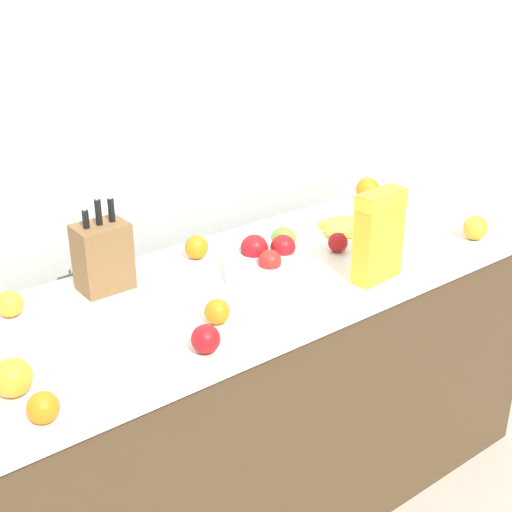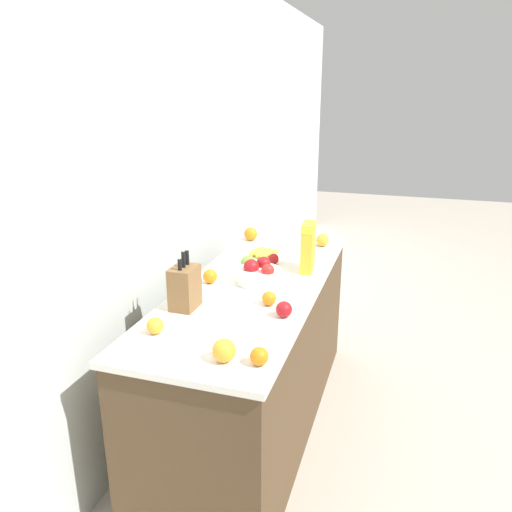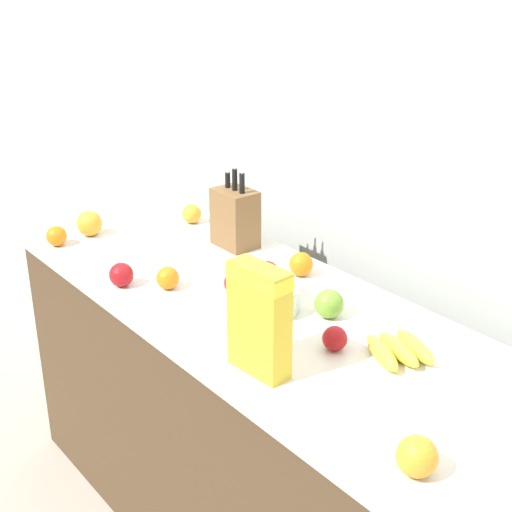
# 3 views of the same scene
# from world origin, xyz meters

# --- Properties ---
(ground_plane) EXTENTS (14.00, 14.00, 0.00)m
(ground_plane) POSITION_xyz_m (0.00, 0.00, 0.00)
(ground_plane) COLOR #B2A899
(wall_back) EXTENTS (9.00, 0.06, 2.60)m
(wall_back) POSITION_xyz_m (0.00, 0.55, 1.30)
(wall_back) COLOR silver
(wall_back) RESTS_ON ground_plane
(counter) EXTENTS (1.95, 0.68, 0.88)m
(counter) POSITION_xyz_m (0.00, 0.00, 0.44)
(counter) COLOR #4C3823
(counter) RESTS_ON ground_plane
(knife_block) EXTENTS (0.15, 0.11, 0.31)m
(knife_block) POSITION_xyz_m (-0.42, 0.21, 0.98)
(knife_block) COLOR brown
(knife_block) RESTS_ON counter
(cereal_box) EXTENTS (0.16, 0.08, 0.27)m
(cereal_box) POSITION_xyz_m (0.24, -0.23, 1.03)
(cereal_box) COLOR gold
(cereal_box) RESTS_ON counter
(fruit_bowl) EXTENTS (0.24, 0.24, 0.13)m
(fruit_bowl) POSITION_xyz_m (-0.01, -0.02, 0.93)
(fruit_bowl) COLOR silver
(fruit_bowl) RESTS_ON counter
(banana_bunch) EXTENTS (0.20, 0.19, 0.04)m
(banana_bunch) POSITION_xyz_m (0.41, 0.08, 0.90)
(banana_bunch) COLOR yellow
(banana_bunch) RESTS_ON counter
(apple_middle) EXTENTS (0.07, 0.07, 0.07)m
(apple_middle) POSITION_xyz_m (-0.38, -0.25, 0.92)
(apple_middle) COLOR #A31419
(apple_middle) RESTS_ON counter
(apple_rear) EXTENTS (0.08, 0.08, 0.08)m
(apple_rear) POSITION_xyz_m (0.15, 0.09, 0.92)
(apple_rear) COLOR #6B9E33
(apple_rear) RESTS_ON counter
(apple_rightmost) EXTENTS (0.06, 0.06, 0.06)m
(apple_rightmost) POSITION_xyz_m (0.28, -0.02, 0.91)
(apple_rightmost) COLOR #A31419
(apple_rightmost) RESTS_ON counter
(orange_front_right) EXTENTS (0.07, 0.07, 0.07)m
(orange_front_right) POSITION_xyz_m (-0.28, -0.15, 0.91)
(orange_front_right) COLOR orange
(orange_front_right) RESTS_ON counter
(orange_front_left) EXTENTS (0.09, 0.09, 0.09)m
(orange_front_left) POSITION_xyz_m (-0.82, -0.14, 0.92)
(orange_front_left) COLOR orange
(orange_front_left) RESTS_ON counter
(orange_mid_right) EXTENTS (0.08, 0.08, 0.08)m
(orange_mid_right) POSITION_xyz_m (0.71, -0.22, 0.92)
(orange_mid_right) COLOR orange
(orange_mid_right) RESTS_ON counter
(orange_mid_left) EXTENTS (0.07, 0.07, 0.07)m
(orange_mid_left) POSITION_xyz_m (-0.70, 0.21, 0.92)
(orange_mid_left) COLOR orange
(orange_mid_left) RESTS_ON counter
(orange_front_center) EXTENTS (0.09, 0.09, 0.09)m
(orange_front_center) POSITION_xyz_m (0.70, 0.26, 0.92)
(orange_front_center) COLOR orange
(orange_front_center) RESTS_ON counter
(orange_back_center) EXTENTS (0.07, 0.07, 0.07)m
(orange_back_center) POSITION_xyz_m (-0.80, -0.27, 0.91)
(orange_back_center) COLOR orange
(orange_back_center) RESTS_ON counter
(orange_near_bowl) EXTENTS (0.08, 0.08, 0.08)m
(orange_near_bowl) POSITION_xyz_m (-0.10, 0.22, 0.92)
(orange_near_bowl) COLOR orange
(orange_near_bowl) RESTS_ON counter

